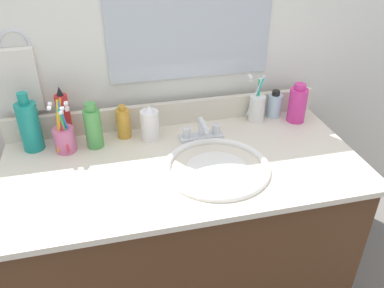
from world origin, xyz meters
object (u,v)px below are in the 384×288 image
Objects in this scene: bottle_oil_amber at (123,123)px; bottle_toner_green at (93,127)px; bottle_spray_red at (64,116)px; cup_pink at (64,137)px; bottle_lotion_white at (150,124)px; faucet at (202,132)px; cup_white_ceramic at (257,107)px; bottle_mouthwash_teal at (29,126)px; bottle_soap_pink at (297,104)px; hand_towel at (22,80)px; bottle_gel_clear at (275,105)px.

bottle_oil_amber is 0.75× the size of bottle_toner_green.
bottle_spray_red reaches higher than cup_pink.
bottle_toner_green is (-0.20, -0.01, 0.02)m from bottle_lotion_white.
cup_white_ceramic is (0.24, 0.09, 0.03)m from faucet.
bottle_spray_red is 0.09m from cup_pink.
bottle_mouthwash_teal reaches higher than cup_white_ceramic.
bottle_mouthwash_teal is 0.12m from cup_pink.
bottle_mouthwash_teal is at bearing 178.62° from bottle_soap_pink.
hand_towel is 1.75× the size of bottle_oil_amber.
bottle_soap_pink reaches higher than bottle_oil_amber.
bottle_oil_amber is 0.32m from bottle_mouthwash_teal.
bottle_oil_amber is at bearing 177.26° from bottle_soap_pink.
bottle_lotion_white is 0.43m from cup_white_ceramic.
cup_pink reaches higher than faucet.
bottle_soap_pink is 0.16m from cup_white_ceramic.
cup_pink reaches higher than bottle_toner_green.
cup_white_ceramic is at bearing 4.49° from cup_pink.
bottle_soap_pink reaches higher than bottle_lotion_white.
bottle_lotion_white is 0.78× the size of bottle_toner_green.
bottle_gel_clear is at bearing 6.94° from bottle_lotion_white.
cup_white_ceramic is (0.72, -0.03, -0.03)m from bottle_spray_red.
bottle_mouthwash_teal is at bearing 172.84° from faucet.
bottle_soap_pink is at bearing -41.15° from bottle_gel_clear.
bottle_soap_pink is 0.09m from bottle_gel_clear.
cup_pink is (0.11, -0.04, -0.04)m from bottle_mouthwash_teal.
bottle_gel_clear is at bearing 18.33° from faucet.
bottle_soap_pink is 0.57m from bottle_lotion_white.
cup_pink reaches higher than cup_white_ceramic.
hand_towel is at bearing 164.85° from faucet.
faucet is 0.76× the size of bottle_mouthwash_teal.
bottle_toner_green is 0.10m from cup_pink.
cup_white_ceramic is at bearing 165.59° from bottle_soap_pink.
bottle_gel_clear is (0.51, 0.06, -0.01)m from bottle_lotion_white.
hand_towel is 0.85m from cup_white_ceramic.
bottle_oil_amber is at bearing 13.68° from cup_pink.
bottle_spray_red is (-0.10, 0.08, 0.01)m from bottle_toner_green.
hand_towel is at bearing 176.77° from bottle_gel_clear.
bottle_oil_amber is 0.10m from bottle_lotion_white.
bottle_lotion_white is 1.20× the size of bottle_gel_clear.
bottle_gel_clear is 0.56× the size of cup_pink.
cup_pink is (-0.10, -0.01, -0.02)m from bottle_toner_green.
hand_towel is 0.29m from bottle_toner_green.
cup_pink is (0.12, -0.13, -0.17)m from hand_towel.
faucet is at bearing -159.98° from cup_white_ceramic.
bottle_toner_green is at bearing 4.03° from cup_pink.
cup_white_ceramic is at bearing 20.02° from faucet.
bottle_soap_pink is 1.19× the size of bottle_lotion_white.
bottle_gel_clear is (0.91, 0.03, -0.04)m from bottle_mouthwash_teal.
cup_white_ceramic reaches higher than bottle_lotion_white.
bottle_gel_clear is 0.80m from bottle_spray_red.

